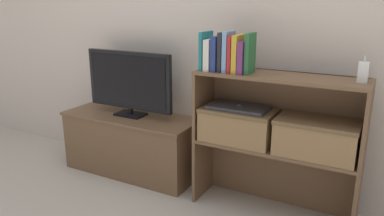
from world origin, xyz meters
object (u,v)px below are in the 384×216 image
(book_skyblue, at_px, (229,52))
(book_mustard, at_px, (238,54))
(baby_monitor, at_px, (363,72))
(book_ivory, at_px, (211,55))
(book_plum, at_px, (244,57))
(book_teal, at_px, (206,51))
(storage_basket_left, at_px, (238,123))
(book_forest, at_px, (250,53))
(laptop, at_px, (239,107))
(storage_basket_right, at_px, (317,136))
(book_charcoal, at_px, (223,52))
(book_navy, at_px, (218,53))
(tv_stand, at_px, (132,144))
(book_crimson, at_px, (233,54))
(tv, at_px, (129,82))

(book_skyblue, xyz_separation_m, book_mustard, (0.06, 0.00, -0.01))
(book_mustard, bearing_deg, baby_monitor, 3.74)
(book_skyblue, bearing_deg, book_ivory, 180.00)
(book_plum, bearing_deg, book_teal, 180.00)
(book_teal, distance_m, storage_basket_left, 0.49)
(book_forest, distance_m, laptop, 0.34)
(baby_monitor, height_order, storage_basket_right, baby_monitor)
(book_charcoal, distance_m, storage_basket_left, 0.45)
(book_skyblue, bearing_deg, book_charcoal, 180.00)
(book_navy, relative_size, book_forest, 0.89)
(book_mustard, bearing_deg, tv_stand, 174.28)
(laptop, bearing_deg, tv_stand, 176.16)
(book_teal, xyz_separation_m, laptop, (0.21, 0.03, -0.33))
(book_plum, bearing_deg, baby_monitor, 3.97)
(book_ivory, bearing_deg, baby_monitor, 2.97)
(tv_stand, bearing_deg, book_crimson, -5.94)
(storage_basket_left, xyz_separation_m, storage_basket_right, (0.47, 0.00, 0.00))
(book_forest, relative_size, laptop, 0.65)
(book_teal, xyz_separation_m, book_navy, (0.08, 0.00, -0.01))
(book_ivory, height_order, storage_basket_right, book_ivory)
(book_teal, xyz_separation_m, baby_monitor, (0.88, 0.04, -0.06))
(tv_stand, relative_size, baby_monitor, 7.64)
(storage_basket_left, bearing_deg, book_teal, -172.37)
(tv, xyz_separation_m, book_ivory, (0.70, -0.09, 0.26))
(book_skyblue, relative_size, storage_basket_right, 0.53)
(book_forest, relative_size, storage_basket_right, 0.52)
(book_teal, distance_m, laptop, 0.40)
(tv_stand, xyz_separation_m, baby_monitor, (1.54, -0.04, 0.70))
(book_crimson, xyz_separation_m, book_forest, (0.10, 0.00, 0.01))
(book_teal, height_order, book_forest, book_forest)
(tv_stand, bearing_deg, book_teal, -7.51)
(book_mustard, relative_size, laptop, 0.61)
(book_plum, bearing_deg, laptop, 140.01)
(storage_basket_left, distance_m, storage_basket_right, 0.47)
(tv_stand, distance_m, storage_basket_left, 0.94)
(book_navy, bearing_deg, book_teal, 180.00)
(tv, height_order, book_navy, book_navy)
(book_mustard, xyz_separation_m, storage_basket_left, (0.00, 0.03, -0.43))
(tv_stand, distance_m, book_ivory, 1.02)
(book_crimson, bearing_deg, book_charcoal, 180.00)
(book_navy, height_order, book_crimson, book_crimson)
(book_teal, relative_size, book_forest, 0.99)
(baby_monitor, bearing_deg, book_navy, -176.86)
(book_mustard, bearing_deg, book_forest, 0.00)
(book_ivory, relative_size, storage_basket_left, 0.42)
(storage_basket_right, height_order, laptop, laptop)
(book_teal, xyz_separation_m, storage_basket_left, (0.21, 0.03, -0.44))
(book_forest, bearing_deg, book_navy, 180.00)
(book_plum, distance_m, book_forest, 0.04)
(book_forest, bearing_deg, tv, 174.80)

